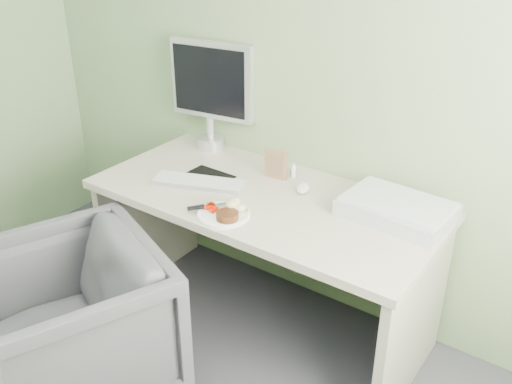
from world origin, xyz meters
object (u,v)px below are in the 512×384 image
Objects in this scene: scanner at (397,210)px; monitor at (212,90)px; desk_chair at (70,328)px; desk at (264,230)px; plate at (224,214)px.

scanner is 0.79× the size of monitor.
monitor is (-1.12, 0.16, 0.28)m from scanner.
monitor reaches higher than scanner.
scanner reaches higher than desk_chair.
desk is 7.04× the size of plate.
desk_chair is at bearing -121.91° from plate.
scanner reaches higher than desk.
scanner is (0.57, 0.16, 0.22)m from desk.
desk_chair is (-0.36, -0.58, -0.39)m from plate.
scanner reaches higher than plate.
monitor is 1.36m from desk_chair.
plate is 0.73m from scanner.
desk is 2.82× the size of monitor.
scanner is 0.59× the size of desk_chair.
plate is at bearing -141.95° from scanner.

